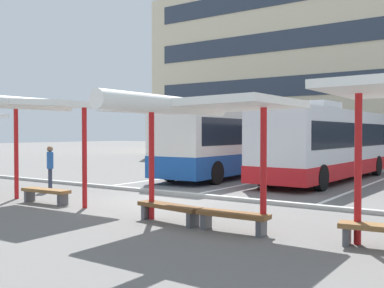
# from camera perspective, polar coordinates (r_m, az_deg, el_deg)

# --- Properties ---
(ground_plane) EXTENTS (160.00, 160.00, 0.00)m
(ground_plane) POSITION_cam_1_polar(r_m,az_deg,el_deg) (14.66, -3.48, -7.12)
(ground_plane) COLOR slate
(coach_bus_0) EXTENTS (2.72, 10.30, 3.72)m
(coach_bus_0) POSITION_cam_1_polar(r_m,az_deg,el_deg) (22.56, 5.04, 0.23)
(coach_bus_0) COLOR silver
(coach_bus_0) RESTS_ON ground
(coach_bus_1) EXTENTS (2.99, 11.04, 3.52)m
(coach_bus_1) POSITION_cam_1_polar(r_m,az_deg,el_deg) (21.50, 16.70, -0.08)
(coach_bus_1) COLOR silver
(coach_bus_1) RESTS_ON ground
(lane_stripe_0) EXTENTS (0.16, 14.00, 0.01)m
(lane_stripe_0) POSITION_cam_1_polar(r_m,az_deg,el_deg) (24.47, 1.65, -3.68)
(lane_stripe_0) COLOR white
(lane_stripe_0) RESTS_ON ground
(lane_stripe_1) EXTENTS (0.16, 14.00, 0.01)m
(lane_stripe_1) POSITION_cam_1_polar(r_m,az_deg,el_deg) (22.42, 10.99, -4.17)
(lane_stripe_1) COLOR white
(lane_stripe_1) RESTS_ON ground
(lane_stripe_2) EXTENTS (0.16, 14.00, 0.01)m
(lane_stripe_2) POSITION_cam_1_polar(r_m,az_deg,el_deg) (21.06, 21.87, -4.61)
(lane_stripe_2) COLOR white
(lane_stripe_2) RESTS_ON ground
(waiting_shelter_1) EXTENTS (4.28, 4.87, 3.27)m
(waiting_shelter_1) POSITION_cam_1_polar(r_m,az_deg,el_deg) (14.45, -18.63, 4.61)
(waiting_shelter_1) COLOR red
(waiting_shelter_1) RESTS_ON ground
(bench_2) EXTENTS (1.81, 0.52, 0.45)m
(bench_2) POSITION_cam_1_polar(r_m,az_deg,el_deg) (14.65, -18.01, -5.85)
(bench_2) COLOR brown
(bench_2) RESTS_ON ground
(waiting_shelter_2) EXTENTS (4.09, 4.74, 2.94)m
(waiting_shelter_2) POSITION_cam_1_polar(r_m,az_deg,el_deg) (10.22, 0.54, 4.51)
(waiting_shelter_2) COLOR red
(waiting_shelter_2) RESTS_ON ground
(bench_3) EXTENTS (1.89, 0.67, 0.45)m
(bench_3) POSITION_cam_1_polar(r_m,az_deg,el_deg) (11.02, -2.91, -8.17)
(bench_3) COLOR brown
(bench_3) RESTS_ON ground
(bench_4) EXTENTS (1.66, 0.49, 0.45)m
(bench_4) POSITION_cam_1_polar(r_m,az_deg,el_deg) (9.98, 5.17, -9.21)
(bench_4) COLOR brown
(bench_4) RESTS_ON ground
(platform_kerb) EXTENTS (44.00, 0.24, 0.12)m
(platform_kerb) POSITION_cam_1_polar(r_m,az_deg,el_deg) (15.61, -0.73, -6.37)
(platform_kerb) COLOR #ADADA8
(platform_kerb) RESTS_ON ground
(waiting_passenger_0) EXTENTS (0.52, 0.46, 1.68)m
(waiting_passenger_0) POSITION_cam_1_polar(r_m,az_deg,el_deg) (17.88, -17.50, -2.51)
(waiting_passenger_0) COLOR #33384C
(waiting_passenger_0) RESTS_ON ground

